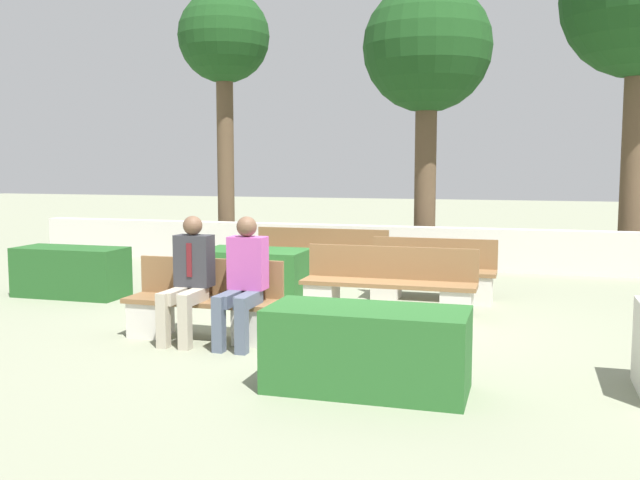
{
  "coord_description": "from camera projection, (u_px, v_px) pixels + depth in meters",
  "views": [
    {
      "loc": [
        2.11,
        -7.86,
        1.82
      ],
      "look_at": [
        -0.35,
        0.5,
        0.9
      ],
      "focal_mm": 40.0,
      "sensor_mm": 36.0,
      "label": 1
    }
  ],
  "objects": [
    {
      "name": "bench_right_side",
      "position": [
        319.0,
        261.0,
        11.08
      ],
      "size": [
        2.14,
        0.49,
        0.82
      ],
      "rotation": [
        0.0,
        0.0,
        0.05
      ],
      "color": "brown",
      "rests_on": "ground_plane"
    },
    {
      "name": "bench_front",
      "position": [
        203.0,
        309.0,
        7.5
      ],
      "size": [
        1.66,
        0.48,
        0.82
      ],
      "color": "brown",
      "rests_on": "ground_plane"
    },
    {
      "name": "perimeter_wall",
      "position": [
        404.0,
        247.0,
        12.65
      ],
      "size": [
        14.57,
        0.3,
        0.73
      ],
      "color": "beige",
      "rests_on": "ground_plane"
    },
    {
      "name": "ground_plane",
      "position": [
        336.0,
        322.0,
        8.28
      ],
      "size": [
        60.0,
        60.0,
        0.0
      ],
      "primitive_type": "plane",
      "color": "gray"
    },
    {
      "name": "tree_center_left",
      "position": [
        427.0,
        52.0,
        13.01
      ],
      "size": [
        2.36,
        2.36,
        5.14
      ],
      "color": "brown",
      "rests_on": "ground_plane"
    },
    {
      "name": "person_seated_man",
      "position": [
        189.0,
        273.0,
        7.35
      ],
      "size": [
        0.38,
        0.64,
        1.29
      ],
      "color": "#B2A893",
      "rests_on": "ground_plane"
    },
    {
      "name": "hedge_block_mid_left",
      "position": [
        367.0,
        349.0,
        5.75
      ],
      "size": [
        1.62,
        0.73,
        0.68
      ],
      "color": "#286028",
      "rests_on": "ground_plane"
    },
    {
      "name": "person_seated_woman",
      "position": [
        243.0,
        276.0,
        7.18
      ],
      "size": [
        0.38,
        0.64,
        1.3
      ],
      "color": "#515B70",
      "rests_on": "ground_plane"
    },
    {
      "name": "hedge_block_near_left",
      "position": [
        255.0,
        271.0,
        10.19
      ],
      "size": [
        1.49,
        0.9,
        0.62
      ],
      "color": "#286028",
      "rests_on": "ground_plane"
    },
    {
      "name": "hedge_block_near_right",
      "position": [
        71.0,
        272.0,
        9.87
      ],
      "size": [
        1.53,
        0.65,
        0.68
      ],
      "color": "#235623",
      "rests_on": "ground_plane"
    },
    {
      "name": "bench_back",
      "position": [
        432.0,
        278.0,
        9.59
      ],
      "size": [
        1.7,
        0.48,
        0.82
      ],
      "rotation": [
        0.0,
        0.0,
        0.03
      ],
      "color": "brown",
      "rests_on": "ground_plane"
    },
    {
      "name": "bench_left_side",
      "position": [
        388.0,
        289.0,
        8.61
      ],
      "size": [
        2.11,
        0.48,
        0.82
      ],
      "rotation": [
        0.0,
        0.0,
        -0.18
      ],
      "color": "brown",
      "rests_on": "ground_plane"
    },
    {
      "name": "tree_leftmost",
      "position": [
        224.0,
        45.0,
        14.14
      ],
      "size": [
        1.82,
        1.82,
        5.26
      ],
      "color": "brown",
      "rests_on": "ground_plane"
    }
  ]
}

